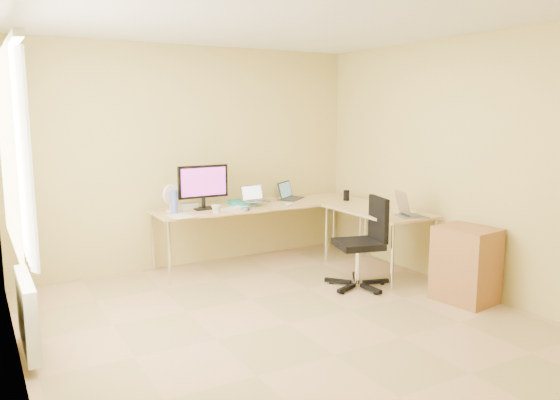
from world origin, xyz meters
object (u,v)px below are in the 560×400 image
laptop_return (412,206)px  cabinet (466,265)px  monitor (203,187)px  laptop_center (255,194)px  laptop_black (291,190)px  desk_fan (170,199)px  keyboard (239,208)px  office_chair (358,241)px  desk_main (262,233)px  water_bottle (174,202)px  mug (216,209)px  desk_return (377,241)px

laptop_return → cabinet: (0.06, -0.71, -0.48)m
monitor → laptop_center: (0.61, -0.12, -0.11)m
laptop_return → cabinet: size_ratio=0.45×
laptop_black → desk_fan: bearing=146.1°
keyboard → office_chair: office_chair is taller
desk_main → water_bottle: 1.23m
laptop_center → mug: size_ratio=2.88×
desk_main → cabinet: (1.08, -2.20, -0.01)m
laptop_center → laptop_black: (0.63, 0.24, -0.04)m
monitor → desk_fan: size_ratio=2.11×
laptop_black → water_bottle: size_ratio=1.40×
laptop_center → water_bottle: (-0.99, 0.03, -0.02)m
desk_main → laptop_return: (1.02, -1.49, 0.48)m
monitor → water_bottle: 0.41m
mug → desk_return: bearing=-22.4°
desk_main → laptop_return: bearing=-55.7°
monitor → water_bottle: size_ratio=2.33×
desk_return → desk_fan: size_ratio=4.61×
laptop_center → office_chair: 1.41m
desk_fan → cabinet: bearing=-68.7°
laptop_center → office_chair: bearing=-71.9°
cabinet → laptop_center: bearing=112.2°
laptop_center → keyboard: (-0.24, -0.04, -0.14)m
desk_main → water_bottle: (-1.13, -0.07, 0.49)m
desk_main → laptop_center: (-0.14, -0.10, 0.51)m
monitor → office_chair: size_ratio=0.62×
laptop_center → mug: (-0.59, -0.20, -0.10)m
monitor → laptop_black: (1.24, 0.12, -0.14)m
desk_return → laptop_center: 1.52m
desk_main → cabinet: size_ratio=3.53×
desk_main → desk_fan: size_ratio=9.40×
monitor → cabinet: bearing=-51.0°
monitor → office_chair: 1.86m
desk_main → laptop_black: bearing=15.5°
keyboard → office_chair: bearing=-77.6°
laptop_black → keyboard: bearing=161.1°
desk_return → laptop_center: size_ratio=4.37×
monitor → office_chair: monitor is taller
desk_return → mug: (-1.70, 0.70, 0.41)m
desk_return → laptop_black: size_ratio=3.62×
water_bottle → office_chair: (1.56, -1.26, -0.36)m
keyboard → laptop_return: (1.40, -1.35, 0.10)m
desk_main → mug: 0.89m
keyboard → monitor: bearing=134.7°
monitor → keyboard: size_ratio=1.26×
cabinet → water_bottle: bearing=128.1°
laptop_return → office_chair: size_ratio=0.35×
water_bottle → desk_fan: (0.00, 0.13, 0.01)m
laptop_black → water_bottle: water_bottle is taller
monitor → cabinet: monitor is taller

